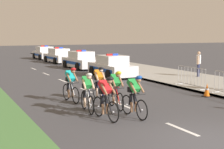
{
  "coord_description": "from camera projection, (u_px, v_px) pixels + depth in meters",
  "views": [
    {
      "loc": [
        -6.36,
        -6.63,
        2.94
      ],
      "look_at": [
        0.27,
        6.81,
        1.1
      ],
      "focal_mm": 52.98,
      "sensor_mm": 36.0,
      "label": 1
    }
  ],
  "objects": [
    {
      "name": "cyclist_sixth",
      "position": [
        99.0,
        83.0,
        14.67
      ],
      "size": [
        0.44,
        1.72,
        1.56
      ],
      "color": "black",
      "rests_on": "ground"
    },
    {
      "name": "crowd_barrier_rear",
      "position": [
        191.0,
        77.0,
        17.68
      ],
      "size": [
        0.57,
        2.32,
        1.07
      ],
      "color": "#B7BABF",
      "rests_on": "sidewalk_slab"
    },
    {
      "name": "spectator_middle",
      "position": [
        199.0,
        62.0,
        21.97
      ],
      "size": [
        0.47,
        0.39,
        1.68
      ],
      "color": "#23284C",
      "rests_on": "sidewalk_slab"
    },
    {
      "name": "cyclist_third",
      "position": [
        87.0,
        92.0,
        12.41
      ],
      "size": [
        0.45,
        1.72,
        1.56
      ],
      "color": "black",
      "rests_on": "ground"
    },
    {
      "name": "cyclist_fourth",
      "position": [
        116.0,
        89.0,
        12.99
      ],
      "size": [
        0.45,
        1.72,
        1.56
      ],
      "color": "black",
      "rests_on": "ground"
    },
    {
      "name": "police_car_second",
      "position": [
        81.0,
        61.0,
        28.26
      ],
      "size": [
        2.19,
        4.49,
        1.59
      ],
      "color": "white",
      "rests_on": "ground"
    },
    {
      "name": "cyclist_fifth",
      "position": [
        71.0,
        84.0,
        14.28
      ],
      "size": [
        0.44,
        1.72,
        1.56
      ],
      "color": "black",
      "rests_on": "ground"
    },
    {
      "name": "ground_plane",
      "position": [
        213.0,
        142.0,
        9.05
      ],
      "size": [
        160.0,
        160.0,
        0.0
      ],
      "primitive_type": "plane",
      "color": "#424247"
    },
    {
      "name": "kerb_edge",
      "position": [
        125.0,
        74.0,
        23.63
      ],
      "size": [
        0.16,
        60.0,
        0.13
      ],
      "primitive_type": "cube",
      "color": "#9E9E99",
      "rests_on": "ground"
    },
    {
      "name": "sidewalk_slab",
      "position": [
        154.0,
        73.0,
        24.73
      ],
      "size": [
        5.17,
        60.0,
        0.12
      ],
      "primitive_type": "cube",
      "color": "#A3A099",
      "rests_on": "ground"
    },
    {
      "name": "police_car_furthest",
      "position": [
        44.0,
        53.0,
        38.99
      ],
      "size": [
        2.05,
        4.42,
        1.59
      ],
      "color": "white",
      "rests_on": "ground"
    },
    {
      "name": "traffic_cone_far",
      "position": [
        207.0,
        90.0,
        15.54
      ],
      "size": [
        0.36,
        0.36,
        0.64
      ],
      "color": "black",
      "rests_on": "ground"
    },
    {
      "name": "cyclist_lead",
      "position": [
        106.0,
        97.0,
        11.32
      ],
      "size": [
        0.45,
        1.72,
        1.56
      ],
      "color": "black",
      "rests_on": "ground"
    },
    {
      "name": "police_car_third",
      "position": [
        59.0,
        56.0,
        33.93
      ],
      "size": [
        2.23,
        4.51,
        1.59
      ],
      "color": "white",
      "rests_on": "ground"
    },
    {
      "name": "lane_markings_centre",
      "position": [
        86.0,
        90.0,
        17.38
      ],
      "size": [
        0.14,
        25.6,
        0.01
      ],
      "color": "white",
      "rests_on": "ground"
    },
    {
      "name": "cyclist_second",
      "position": [
        134.0,
        96.0,
        11.63
      ],
      "size": [
        0.42,
        1.72,
        1.56
      ],
      "color": "black",
      "rests_on": "ground"
    },
    {
      "name": "police_car_nearest",
      "position": [
        112.0,
        67.0,
        22.94
      ],
      "size": [
        2.02,
        4.41,
        1.59
      ],
      "color": "white",
      "rests_on": "ground"
    }
  ]
}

